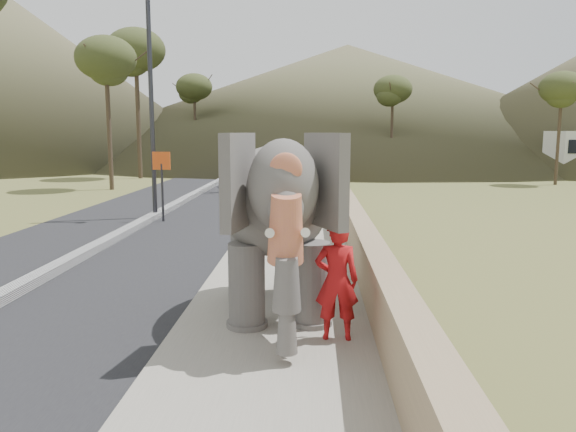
# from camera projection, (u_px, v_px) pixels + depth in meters

# --- Properties ---
(road) EXTENTS (7.00, 120.00, 0.03)m
(road) POSITION_uv_depth(u_px,v_px,m) (95.00, 251.00, 14.50)
(road) COLOR black
(road) RESTS_ON ground
(median) EXTENTS (0.35, 120.00, 0.22)m
(median) POSITION_uv_depth(u_px,v_px,m) (95.00, 248.00, 14.48)
(median) COLOR black
(median) RESTS_ON ground
(walkway) EXTENTS (3.00, 120.00, 0.15)m
(walkway) POSITION_uv_depth(u_px,v_px,m) (288.00, 251.00, 14.27)
(walkway) COLOR #9E9687
(walkway) RESTS_ON ground
(parapet) EXTENTS (0.30, 120.00, 1.10)m
(parapet) POSITION_uv_depth(u_px,v_px,m) (354.00, 233.00, 14.13)
(parapet) COLOR tan
(parapet) RESTS_ON ground
(lamppost) EXTENTS (1.76, 0.36, 8.00)m
(lamppost) POSITION_uv_depth(u_px,v_px,m) (159.00, 79.00, 19.30)
(lamppost) COLOR #28292D
(lamppost) RESTS_ON ground
(signboard) EXTENTS (0.60, 0.08, 2.40)m
(signboard) POSITION_uv_depth(u_px,v_px,m) (162.00, 174.00, 18.99)
(signboard) COLOR #2D2D33
(signboard) RESTS_ON ground
(hill_far) EXTENTS (80.00, 80.00, 14.00)m
(hill_far) POSITION_uv_depth(u_px,v_px,m) (347.00, 101.00, 72.29)
(hill_far) COLOR brown
(hill_far) RESTS_ON ground
(elephant_and_man) EXTENTS (2.49, 4.17, 2.86)m
(elephant_and_man) POSITION_uv_depth(u_px,v_px,m) (277.00, 224.00, 9.21)
(elephant_and_man) COLOR #66615C
(elephant_and_man) RESTS_ON ground
(motorcyclist) EXTENTS (1.46, 1.57, 2.03)m
(motorcyclist) POSITION_uv_depth(u_px,v_px,m) (231.00, 176.00, 28.06)
(motorcyclist) COLOR maroon
(motorcyclist) RESTS_ON ground
(trees) EXTENTS (47.24, 41.71, 9.90)m
(trees) POSITION_uv_depth(u_px,v_px,m) (294.00, 112.00, 31.21)
(trees) COLOR #473828
(trees) RESTS_ON ground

